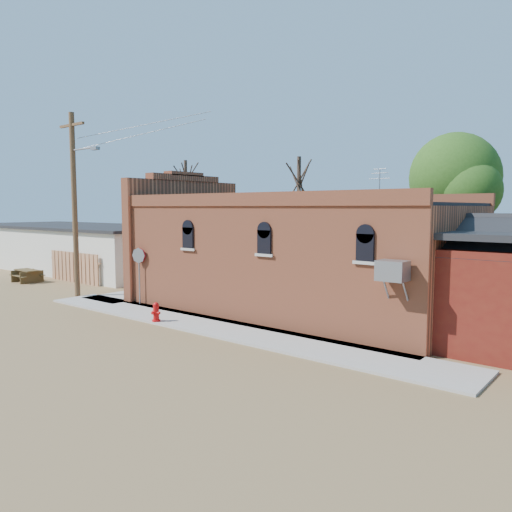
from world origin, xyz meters
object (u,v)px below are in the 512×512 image
Objects in this scene: brick_bar at (290,256)px; picnic_table at (27,274)px; utility_pole at (75,201)px; fire_hydrant at (156,312)px; stop_sign at (139,261)px; trash_barrel at (176,282)px.

brick_bar reaches higher than picnic_table.
picnic_table is (-6.98, 0.90, -4.28)m from utility_pole.
utility_pole reaches higher than brick_bar.
fire_hydrant is at bearing -6.40° from picnic_table.
utility_pole is at bearing 156.44° from fire_hydrant.
stop_sign is (4.09, 0.60, -2.72)m from utility_pole.
fire_hydrant is 0.29× the size of stop_sign.
trash_barrel is 0.43× the size of picnic_table.
utility_pole is 6.57m from trash_barrel.
brick_bar is at bearing -1.09° from trash_barrel.
trash_barrel reaches higher than fire_hydrant.
fire_hydrant is 0.93× the size of trash_barrel.
trash_barrel is (-5.14, 5.64, 0.03)m from fire_hydrant.
stop_sign is (-5.69, -3.69, -0.29)m from brick_bar.
fire_hydrant is 14.54m from picnic_table.
brick_bar is at bearing 23.69° from utility_pole.
utility_pole is at bearing -161.75° from stop_sign.
utility_pole is 12.15× the size of fire_hydrant.
utility_pole reaches higher than trash_barrel.
picnic_table is (-16.77, -3.39, -1.85)m from brick_bar.
picnic_table is (-14.38, 2.11, 0.04)m from fire_hydrant.
brick_bar reaches higher than stop_sign.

